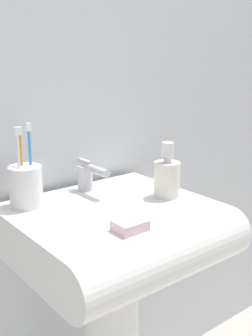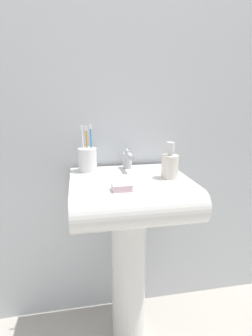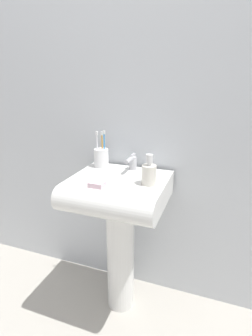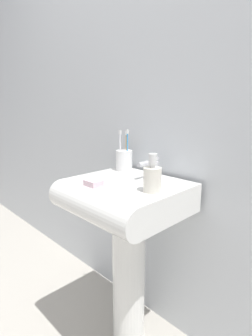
# 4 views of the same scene
# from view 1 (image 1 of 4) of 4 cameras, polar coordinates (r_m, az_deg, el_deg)

# --- Properties ---
(wall_back) EXTENTS (5.00, 0.05, 2.40)m
(wall_back) POSITION_cam_1_polar(r_m,az_deg,el_deg) (1.20, -9.52, 15.62)
(wall_back) COLOR silver
(wall_back) RESTS_ON ground
(sink_basin) EXTENTS (0.48, 0.45, 0.12)m
(sink_basin) POSITION_cam_1_polar(r_m,az_deg,el_deg) (1.06, -0.68, -9.02)
(sink_basin) COLOR white
(sink_basin) RESTS_ON sink_pedestal
(faucet) EXTENTS (0.04, 0.13, 0.09)m
(faucet) POSITION_cam_1_polar(r_m,az_deg,el_deg) (1.17, -5.20, -0.97)
(faucet) COLOR #B7B7BC
(faucet) RESTS_ON sink_basin
(toothbrush_cup) EXTENTS (0.08, 0.08, 0.21)m
(toothbrush_cup) POSITION_cam_1_polar(r_m,az_deg,el_deg) (1.08, -13.42, -2.30)
(toothbrush_cup) COLOR white
(toothbrush_cup) RESTS_ON sink_basin
(soap_bottle) EXTENTS (0.07, 0.07, 0.15)m
(soap_bottle) POSITION_cam_1_polar(r_m,az_deg,el_deg) (1.12, 5.57, -1.21)
(soap_bottle) COLOR silver
(soap_bottle) RESTS_ON sink_basin
(bar_soap) EXTENTS (0.07, 0.06, 0.02)m
(bar_soap) POSITION_cam_1_polar(r_m,az_deg,el_deg) (0.92, 0.53, -7.80)
(bar_soap) COLOR silver
(bar_soap) RESTS_ON sink_basin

